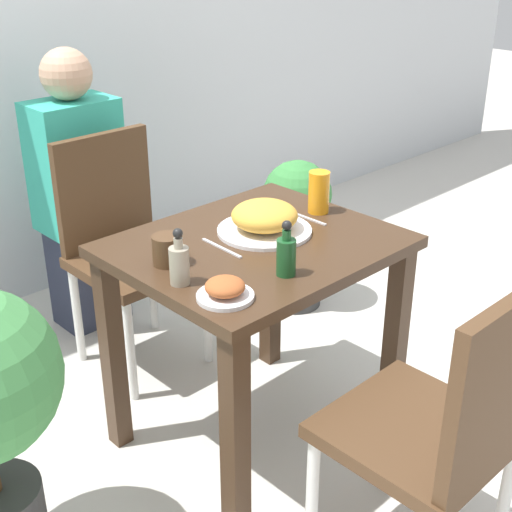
% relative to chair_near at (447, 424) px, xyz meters
% --- Properties ---
extents(ground_plane, '(16.00, 16.00, 0.00)m').
position_rel_chair_near_xyz_m(ground_plane, '(0.07, 0.74, -0.50)').
color(ground_plane, beige).
extents(wall_back, '(8.00, 0.05, 2.60)m').
position_rel_chair_near_xyz_m(wall_back, '(0.07, 2.22, 0.80)').
color(wall_back, silver).
rests_on(wall_back, ground_plane).
extents(dining_table, '(0.81, 0.68, 0.72)m').
position_rel_chair_near_xyz_m(dining_table, '(0.07, 0.74, 0.08)').
color(dining_table, '#3D2819').
rests_on(dining_table, ground_plane).
extents(chair_near, '(0.42, 0.42, 0.89)m').
position_rel_chair_near_xyz_m(chair_near, '(0.00, 0.00, 0.00)').
color(chair_near, '#4C331E').
rests_on(chair_near, ground_plane).
extents(chair_far, '(0.42, 0.42, 0.89)m').
position_rel_chair_near_xyz_m(chair_far, '(0.06, 1.45, 0.00)').
color(chair_far, '#4C331E').
rests_on(chair_far, ground_plane).
extents(food_plate, '(0.29, 0.29, 0.10)m').
position_rel_chair_near_xyz_m(food_plate, '(0.14, 0.77, 0.27)').
color(food_plate, white).
rests_on(food_plate, dining_table).
extents(side_plate, '(0.15, 0.15, 0.06)m').
position_rel_chair_near_xyz_m(side_plate, '(-0.24, 0.53, 0.25)').
color(side_plate, white).
rests_on(side_plate, dining_table).
extents(drink_cup, '(0.08, 0.08, 0.09)m').
position_rel_chair_near_xyz_m(drink_cup, '(-0.22, 0.79, 0.27)').
color(drink_cup, '#4C331E').
rests_on(drink_cup, dining_table).
extents(juice_glass, '(0.07, 0.07, 0.14)m').
position_rel_chair_near_xyz_m(juice_glass, '(0.38, 0.76, 0.29)').
color(juice_glass, orange).
rests_on(juice_glass, dining_table).
extents(sauce_bottle, '(0.05, 0.05, 0.16)m').
position_rel_chair_near_xyz_m(sauce_bottle, '(-0.27, 0.68, 0.28)').
color(sauce_bottle, gray).
rests_on(sauce_bottle, dining_table).
extents(condiment_bottle, '(0.05, 0.05, 0.16)m').
position_rel_chair_near_xyz_m(condiment_bottle, '(-0.03, 0.52, 0.28)').
color(condiment_bottle, '#194C23').
rests_on(condiment_bottle, dining_table).
extents(fork_utensil, '(0.01, 0.18, 0.00)m').
position_rel_chair_near_xyz_m(fork_utensil, '(-0.04, 0.77, 0.23)').
color(fork_utensil, silver).
rests_on(fork_utensil, dining_table).
extents(spoon_utensil, '(0.01, 0.19, 0.00)m').
position_rel_chair_near_xyz_m(spoon_utensil, '(0.31, 0.77, 0.23)').
color(spoon_utensil, silver).
rests_on(spoon_utensil, dining_table).
extents(potted_plant_right, '(0.30, 0.30, 0.68)m').
position_rel_chair_near_xyz_m(potted_plant_right, '(0.84, 1.28, -0.12)').
color(potted_plant_right, '#333333').
rests_on(potted_plant_right, ground_plane).
extents(person_figure, '(0.34, 0.22, 1.17)m').
position_rel_chair_near_xyz_m(person_figure, '(0.09, 1.80, 0.08)').
color(person_figure, '#2D3347').
rests_on(person_figure, ground_plane).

